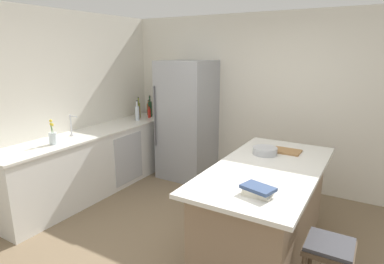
{
  "coord_description": "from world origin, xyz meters",
  "views": [
    {
      "loc": [
        1.41,
        -2.49,
        2.05
      ],
      "look_at": [
        -0.68,
        1.04,
        1.0
      ],
      "focal_mm": 29.73,
      "sensor_mm": 36.0,
      "label": 1
    }
  ],
  "objects_px": {
    "bar_stool": "(329,256)",
    "sink_faucet": "(72,125)",
    "kitchen_island": "(265,208)",
    "cutting_board": "(286,151)",
    "olive_oil_bottle": "(139,110)",
    "syrup_bottle": "(138,112)",
    "refrigerator": "(187,120)",
    "vinegar_bottle": "(149,109)",
    "wine_bottle": "(150,108)",
    "mixing_bowl": "(265,151)",
    "flower_vase": "(53,137)",
    "cookbook_stack": "(258,190)",
    "hot_sauce_bottle": "(149,113)",
    "soda_bottle": "(137,113)"
  },
  "relations": [
    {
      "from": "vinegar_bottle",
      "to": "olive_oil_bottle",
      "type": "bearing_deg",
      "value": -88.9
    },
    {
      "from": "hot_sauce_bottle",
      "to": "vinegar_bottle",
      "type": "bearing_deg",
      "value": 130.8
    },
    {
      "from": "bar_stool",
      "to": "sink_faucet",
      "type": "height_order",
      "value": "sink_faucet"
    },
    {
      "from": "flower_vase",
      "to": "cookbook_stack",
      "type": "height_order",
      "value": "flower_vase"
    },
    {
      "from": "bar_stool",
      "to": "flower_vase",
      "type": "distance_m",
      "value": 3.29
    },
    {
      "from": "flower_vase",
      "to": "syrup_bottle",
      "type": "height_order",
      "value": "flower_vase"
    },
    {
      "from": "flower_vase",
      "to": "olive_oil_bottle",
      "type": "distance_m",
      "value": 1.82
    },
    {
      "from": "cutting_board",
      "to": "flower_vase",
      "type": "bearing_deg",
      "value": -155.56
    },
    {
      "from": "bar_stool",
      "to": "cutting_board",
      "type": "distance_m",
      "value": 1.42
    },
    {
      "from": "bar_stool",
      "to": "wine_bottle",
      "type": "xyz_separation_m",
      "value": [
        -3.29,
        2.02,
        0.54
      ]
    },
    {
      "from": "syrup_bottle",
      "to": "cutting_board",
      "type": "bearing_deg",
      "value": -11.65
    },
    {
      "from": "sink_faucet",
      "to": "olive_oil_bottle",
      "type": "distance_m",
      "value": 1.42
    },
    {
      "from": "flower_vase",
      "to": "wine_bottle",
      "type": "xyz_separation_m",
      "value": [
        -0.04,
        2.01,
        0.05
      ]
    },
    {
      "from": "olive_oil_bottle",
      "to": "refrigerator",
      "type": "bearing_deg",
      "value": 6.92
    },
    {
      "from": "wine_bottle",
      "to": "vinegar_bottle",
      "type": "bearing_deg",
      "value": 140.08
    },
    {
      "from": "olive_oil_bottle",
      "to": "syrup_bottle",
      "type": "bearing_deg",
      "value": -61.38
    },
    {
      "from": "vinegar_bottle",
      "to": "hot_sauce_bottle",
      "type": "bearing_deg",
      "value": -49.2
    },
    {
      "from": "vinegar_bottle",
      "to": "wine_bottle",
      "type": "bearing_deg",
      "value": -39.92
    },
    {
      "from": "kitchen_island",
      "to": "cutting_board",
      "type": "xyz_separation_m",
      "value": [
        0.03,
        0.59,
        0.46
      ]
    },
    {
      "from": "wine_bottle",
      "to": "olive_oil_bottle",
      "type": "height_order",
      "value": "wine_bottle"
    },
    {
      "from": "flower_vase",
      "to": "soda_bottle",
      "type": "relative_size",
      "value": 0.94
    },
    {
      "from": "wine_bottle",
      "to": "soda_bottle",
      "type": "bearing_deg",
      "value": -85.13
    },
    {
      "from": "sink_faucet",
      "to": "olive_oil_bottle",
      "type": "height_order",
      "value": "olive_oil_bottle"
    },
    {
      "from": "kitchen_island",
      "to": "vinegar_bottle",
      "type": "relative_size",
      "value": 7.49
    },
    {
      "from": "syrup_bottle",
      "to": "mixing_bowl",
      "type": "bearing_deg",
      "value": -17.01
    },
    {
      "from": "sink_faucet",
      "to": "bar_stool",
      "type": "bearing_deg",
      "value": -6.79
    },
    {
      "from": "refrigerator",
      "to": "vinegar_bottle",
      "type": "xyz_separation_m",
      "value": [
        -0.92,
        0.17,
        0.08
      ]
    },
    {
      "from": "hot_sauce_bottle",
      "to": "cutting_board",
      "type": "height_order",
      "value": "hot_sauce_bottle"
    },
    {
      "from": "bar_stool",
      "to": "cookbook_stack",
      "type": "height_order",
      "value": "cookbook_stack"
    },
    {
      "from": "olive_oil_bottle",
      "to": "syrup_bottle",
      "type": "height_order",
      "value": "olive_oil_bottle"
    },
    {
      "from": "vinegar_bottle",
      "to": "cookbook_stack",
      "type": "distance_m",
      "value": 3.56
    },
    {
      "from": "hot_sauce_bottle",
      "to": "kitchen_island",
      "type": "bearing_deg",
      "value": -27.55
    },
    {
      "from": "refrigerator",
      "to": "mixing_bowl",
      "type": "xyz_separation_m",
      "value": [
        1.62,
        -0.96,
        0.01
      ]
    },
    {
      "from": "soda_bottle",
      "to": "syrup_bottle",
      "type": "bearing_deg",
      "value": 127.05
    },
    {
      "from": "olive_oil_bottle",
      "to": "cutting_board",
      "type": "xyz_separation_m",
      "value": [
        2.72,
        -0.64,
        -0.13
      ]
    },
    {
      "from": "bar_stool",
      "to": "refrigerator",
      "type": "bearing_deg",
      "value": 141.91
    },
    {
      "from": "wine_bottle",
      "to": "mixing_bowl",
      "type": "height_order",
      "value": "wine_bottle"
    },
    {
      "from": "kitchen_island",
      "to": "soda_bottle",
      "type": "bearing_deg",
      "value": 157.95
    },
    {
      "from": "wine_bottle",
      "to": "mixing_bowl",
      "type": "relative_size",
      "value": 1.35
    },
    {
      "from": "vinegar_bottle",
      "to": "olive_oil_bottle",
      "type": "relative_size",
      "value": 0.76
    },
    {
      "from": "vinegar_bottle",
      "to": "soda_bottle",
      "type": "height_order",
      "value": "soda_bottle"
    },
    {
      "from": "kitchen_island",
      "to": "olive_oil_bottle",
      "type": "relative_size",
      "value": 5.66
    },
    {
      "from": "cookbook_stack",
      "to": "refrigerator",
      "type": "bearing_deg",
      "value": 133.43
    },
    {
      "from": "olive_oil_bottle",
      "to": "soda_bottle",
      "type": "xyz_separation_m",
      "value": [
        0.13,
        -0.19,
        -0.0
      ]
    },
    {
      "from": "olive_oil_bottle",
      "to": "mixing_bowl",
      "type": "xyz_separation_m",
      "value": [
        2.53,
        -0.85,
        -0.1
      ]
    },
    {
      "from": "hot_sauce_bottle",
      "to": "olive_oil_bottle",
      "type": "height_order",
      "value": "olive_oil_bottle"
    },
    {
      "from": "cookbook_stack",
      "to": "cutting_board",
      "type": "relative_size",
      "value": 0.93
    },
    {
      "from": "mixing_bowl",
      "to": "cutting_board",
      "type": "height_order",
      "value": "mixing_bowl"
    },
    {
      "from": "bar_stool",
      "to": "flower_vase",
      "type": "bearing_deg",
      "value": 179.82
    },
    {
      "from": "kitchen_island",
      "to": "cutting_board",
      "type": "bearing_deg",
      "value": 86.72
    }
  ]
}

